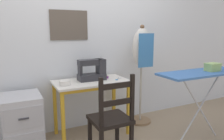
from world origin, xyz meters
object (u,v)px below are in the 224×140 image
Objects in this scene: thread_spool_near_machine at (107,77)px; filing_cabinet at (23,123)px; fabric_bowl at (65,83)px; dress_form at (142,55)px; storage_box at (213,67)px; scissors at (118,79)px; sewing_machine at (93,70)px; wooden_chair at (111,119)px; ironing_board at (202,76)px.

thread_spool_near_machine is 0.06× the size of filing_cabinet.
fabric_bowl is 3.30× the size of thread_spool_near_machine.
dress_form reaches higher than filing_cabinet.
filing_cabinet is (-0.48, 0.06, -0.42)m from fabric_bowl.
storage_box is (0.46, -0.81, -0.08)m from dress_form.
scissors is 0.19× the size of filing_cabinet.
thread_spool_near_machine is at bearing 10.56° from fabric_bowl.
sewing_machine is at bearing 178.97° from thread_spool_near_machine.
wooden_chair is at bearing -123.71° from scissors.
wooden_chair reaches higher than thread_spool_near_machine.
storage_box reaches higher than scissors.
wooden_chair is 0.85× the size of ironing_board.
sewing_machine is at bearing 85.65° from wooden_chair.
sewing_machine is 0.75m from wooden_chair.
storage_box is (2.06, -0.75, 0.59)m from filing_cabinet.
fabric_bowl is at bearing 155.09° from ironing_board.
dress_form is 8.41× the size of storage_box.
sewing_machine is 9.22× the size of thread_spool_near_machine.
storage_box reaches higher than wooden_chair.
fabric_bowl is at bearing -163.91° from sewing_machine.
sewing_machine is 0.75m from dress_form.
wooden_chair reaches higher than fabric_bowl.
storage_box is at bearing -8.37° from wooden_chair.
ironing_board reaches higher than filing_cabinet.
wooden_chair is (-0.34, -0.51, -0.29)m from scissors.
dress_form reaches higher than scissors.
sewing_machine is 1.31m from ironing_board.
scissors is at bearing 142.33° from storage_box.
wooden_chair is at bearing -55.63° from fabric_bowl.
wooden_chair is at bearing -141.32° from dress_form.
filing_cabinet is at bearing 159.21° from ironing_board.
fabric_bowl is at bearing 124.37° from wooden_chair.
dress_form is at bearing 119.44° from storage_box.
dress_form is 1.31× the size of ironing_board.
wooden_chair is at bearing -111.55° from thread_spool_near_machine.
filing_cabinet is 3.83× the size of storage_box.
scissors is 0.74× the size of storage_box.
scissors is 1.23m from filing_cabinet.
storage_box is at bearing -37.67° from scissors.
scissors is 0.15m from thread_spool_near_machine.
thread_spool_near_machine is 1.16m from ironing_board.
dress_form is at bearing 5.87° from fabric_bowl.
wooden_chair reaches higher than scissors.
dress_form is (0.73, 0.00, 0.16)m from sewing_machine.
dress_form reaches higher than wooden_chair.
filing_cabinet is at bearing 160.03° from storage_box.
ironing_board is at bearing -20.79° from filing_cabinet.
sewing_machine is 1.44m from storage_box.
thread_spool_near_machine is at bearing 137.49° from ironing_board.
thread_spool_near_machine is at bearing 141.06° from storage_box.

